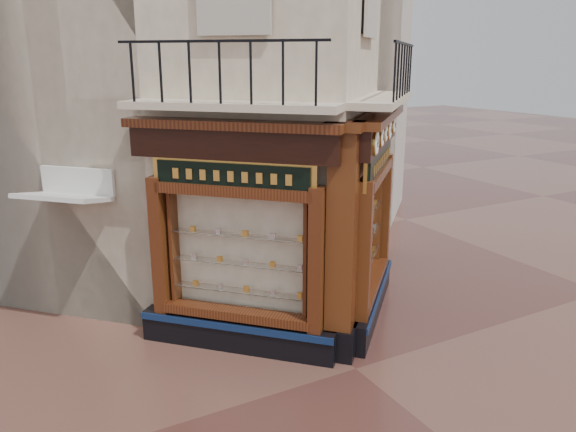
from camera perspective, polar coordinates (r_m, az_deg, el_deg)
ground at (r=9.60m, az=6.89°, el=-15.15°), size 80.00×80.00×0.00m
main_building at (r=13.75m, az=-8.17°, el=20.12°), size 11.31×11.31×12.00m
neighbour_left at (r=15.48m, az=-20.53°, el=16.96°), size 11.31×11.31×11.00m
neighbour_right at (r=16.97m, az=-3.00°, el=17.69°), size 11.31×11.31×11.00m
shopfront_left at (r=9.39m, az=-5.34°, el=-2.54°), size 2.86×2.86×3.98m
shopfront_right at (r=10.76m, az=8.53°, el=-0.27°), size 2.86×2.86×3.98m
corner_pilaster at (r=9.15m, az=5.48°, el=-3.23°), size 0.85×0.85×3.98m
balcony at (r=9.52m, az=2.46°, el=11.54°), size 5.94×2.97×1.03m
clock_a at (r=9.05m, az=8.89°, el=7.35°), size 0.33×0.33×0.41m
clock_b at (r=9.74m, az=9.46°, el=7.91°), size 0.28×0.28×0.34m
clock_c at (r=10.27m, az=9.84°, el=8.28°), size 0.26×0.26×0.31m
clock_d at (r=10.89m, az=10.24°, el=8.67°), size 0.32×0.32×0.40m
clock_e at (r=11.59m, az=10.65°, el=9.07°), size 0.27×0.27×0.33m
awning at (r=11.40m, az=-20.59°, el=-10.86°), size 1.69×1.69×0.24m
signboard_left at (r=9.03m, az=-5.70°, el=4.10°), size 2.02×2.02×0.54m
signboard_right at (r=10.50m, az=9.20°, el=5.60°), size 2.18×2.18×0.58m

